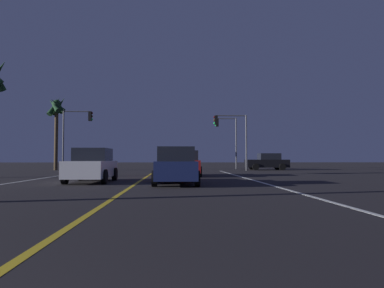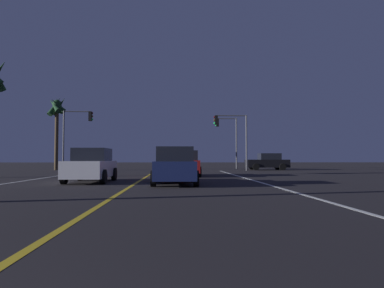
# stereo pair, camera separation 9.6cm
# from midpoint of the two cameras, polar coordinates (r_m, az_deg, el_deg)

# --- Properties ---
(lane_edge_right) EXTENTS (0.16, 38.32, 0.01)m
(lane_edge_right) POSITION_cam_midpoint_polar(r_m,az_deg,el_deg) (13.84, 15.01, -7.23)
(lane_edge_right) COLOR silver
(lane_edge_right) RESTS_ON ground
(lane_center_divider) EXTENTS (0.16, 38.32, 0.01)m
(lane_center_divider) POSITION_cam_midpoint_polar(r_m,az_deg,el_deg) (13.32, -11.01, -7.46)
(lane_center_divider) COLOR gold
(lane_center_divider) RESTS_ON ground
(car_lead_same_lane) EXTENTS (2.02, 4.30, 1.70)m
(car_lead_same_lane) POSITION_cam_midpoint_polar(r_m,az_deg,el_deg) (15.82, -2.86, -3.72)
(car_lead_same_lane) COLOR black
(car_lead_same_lane) RESTS_ON ground
(car_crossing_side) EXTENTS (4.30, 2.02, 1.70)m
(car_crossing_side) POSITION_cam_midpoint_polar(r_m,az_deg,el_deg) (36.16, 12.30, -2.92)
(car_crossing_side) COLOR black
(car_crossing_side) RESTS_ON ground
(car_oncoming) EXTENTS (2.02, 4.30, 1.70)m
(car_oncoming) POSITION_cam_midpoint_polar(r_m,az_deg,el_deg) (17.99, -16.37, -3.47)
(car_oncoming) COLOR black
(car_oncoming) RESTS_ON ground
(car_ahead_far) EXTENTS (2.02, 4.30, 1.70)m
(car_ahead_far) POSITION_cam_midpoint_polar(r_m,az_deg,el_deg) (23.04, -1.28, -3.30)
(car_ahead_far) COLOR black
(car_ahead_far) RESTS_ON ground
(traffic_light_near_right) EXTENTS (3.24, 0.36, 5.36)m
(traffic_light_near_right) POSITION_cam_midpoint_polar(r_m,az_deg,el_deg) (33.33, 6.31, 2.45)
(traffic_light_near_right) COLOR #4C4C51
(traffic_light_near_right) RESTS_ON ground
(traffic_light_near_left) EXTENTS (2.80, 0.36, 5.67)m
(traffic_light_near_left) POSITION_cam_midpoint_polar(r_m,az_deg,el_deg) (34.22, -18.59, 2.75)
(traffic_light_near_left) COLOR #4C4C51
(traffic_light_near_left) RESTS_ON ground
(traffic_light_far_right) EXTENTS (2.46, 0.36, 5.71)m
(traffic_light_far_right) POSITION_cam_midpoint_polar(r_m,az_deg,el_deg) (38.83, 5.66, 2.05)
(traffic_light_far_right) COLOR #4C4C51
(traffic_light_far_right) RESTS_ON ground
(palm_tree_left_far) EXTENTS (2.25, 2.22, 7.65)m
(palm_tree_left_far) POSITION_cam_midpoint_polar(r_m,az_deg,el_deg) (37.59, -21.61, 5.08)
(palm_tree_left_far) COLOR #473826
(palm_tree_left_far) RESTS_ON ground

